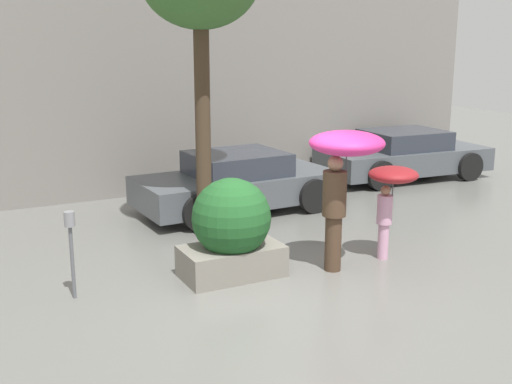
% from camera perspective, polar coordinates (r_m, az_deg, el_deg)
% --- Properties ---
extents(ground_plane, '(40.00, 40.00, 0.00)m').
position_cam_1_polar(ground_plane, '(8.83, 1.99, -9.16)').
color(ground_plane, slate).
extents(building_facade, '(18.00, 0.30, 6.00)m').
position_cam_1_polar(building_facade, '(14.18, -10.99, 11.66)').
color(building_facade, gray).
rests_on(building_facade, ground).
extents(planter_box, '(1.46, 1.15, 1.46)m').
position_cam_1_polar(planter_box, '(9.28, -2.19, -3.33)').
color(planter_box, gray).
rests_on(planter_box, ground).
extents(person_adult, '(1.10, 1.10, 2.11)m').
position_cam_1_polar(person_adult, '(9.38, 7.79, 2.81)').
color(person_adult, '#473323').
rests_on(person_adult, ground).
extents(person_child, '(0.76, 0.76, 1.49)m').
position_cam_1_polar(person_child, '(10.08, 11.92, 0.55)').
color(person_child, '#D199B7').
rests_on(person_child, ground).
extents(parked_car_near, '(4.09, 2.18, 1.19)m').
position_cam_1_polar(parked_car_near, '(12.89, -1.71, 0.81)').
color(parked_car_near, '#4C5156').
rests_on(parked_car_near, ground).
extents(parked_car_far, '(4.26, 2.23, 1.19)m').
position_cam_1_polar(parked_car_far, '(16.35, 12.98, 3.20)').
color(parked_car_far, '#4C5156').
rests_on(parked_car_far, ground).
extents(parking_meter, '(0.14, 0.14, 1.20)m').
position_cam_1_polar(parking_meter, '(8.79, -16.16, -3.79)').
color(parking_meter, '#595B60').
rests_on(parking_meter, ground).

